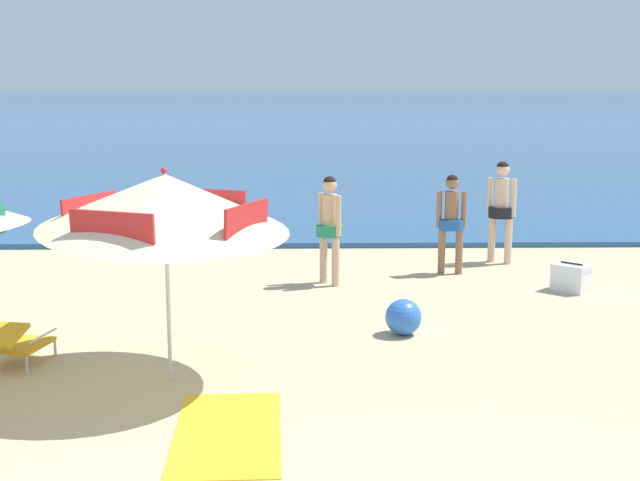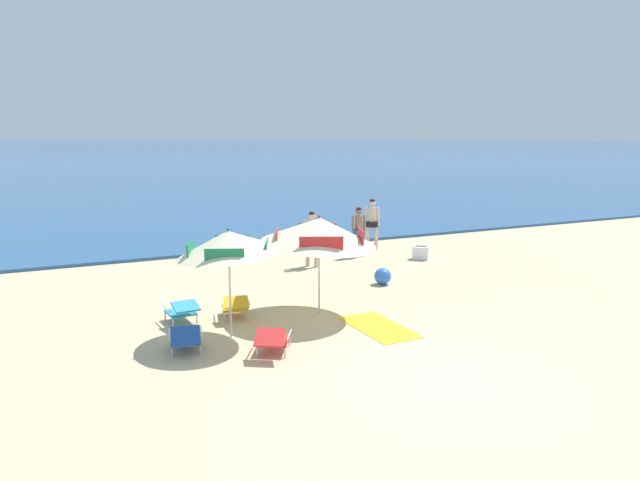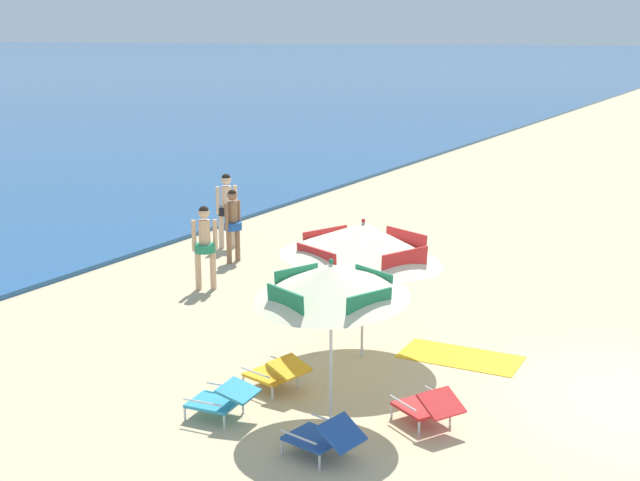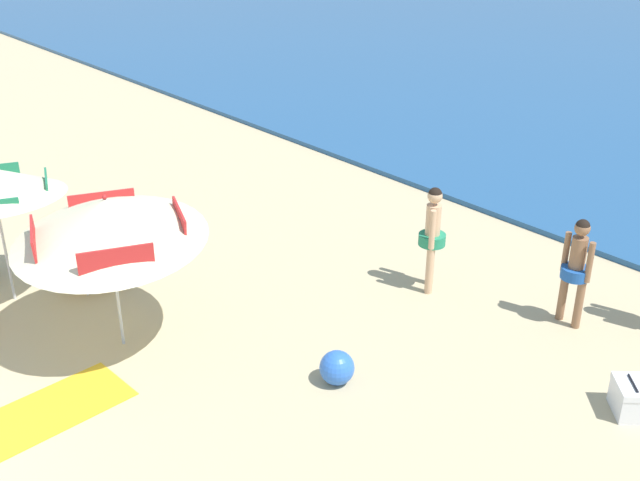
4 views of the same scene
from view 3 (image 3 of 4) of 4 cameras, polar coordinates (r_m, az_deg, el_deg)
beach_umbrella_striped_main at (r=10.46m, az=0.75°, el=-2.73°), size 2.10×2.07×2.14m
beach_umbrella_striped_second at (r=12.57m, az=2.90°, el=-0.03°), size 3.39×3.40×2.18m
lounge_chair_under_umbrella at (r=11.81m, az=-2.90°, el=-8.77°), size 0.72×0.96×0.50m
lounge_chair_beside_umbrella at (r=10.89m, az=7.22°, el=-10.90°), size 0.90×1.03×0.52m
lounge_chair_facing_sea at (r=10.07m, az=0.26°, el=-12.95°), size 0.70×0.98×0.53m
lounge_chair_spare_folded at (r=11.06m, az=-6.54°, el=-10.44°), size 0.63×0.91×0.50m
person_standing_near_shore at (r=18.27m, az=-5.85°, el=1.34°), size 0.47×0.39×1.58m
person_standing_beside at (r=19.52m, az=-6.25°, el=2.36°), size 0.43×0.42×1.72m
person_wading_in at (r=16.34m, az=-7.71°, el=-0.07°), size 0.40×0.40×1.63m
cooler_box at (r=19.09m, az=-0.17°, el=-0.25°), size 0.60×0.60×0.43m
beach_ball at (r=15.83m, az=1.86°, el=-3.12°), size 0.43×0.43×0.43m
beach_towel at (r=13.23m, az=9.35°, el=-7.69°), size 0.96×1.83×0.01m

